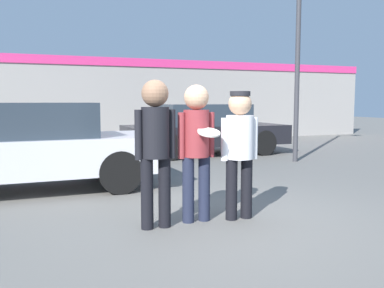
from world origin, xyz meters
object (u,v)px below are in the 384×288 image
(person_middle_with_frisbee, at_px, (196,141))
(parked_car_near, at_px, (31,146))
(parked_car_far, at_px, (205,129))
(person_right, at_px, (240,143))
(person_left, at_px, (155,140))

(person_middle_with_frisbee, distance_m, parked_car_near, 3.36)
(parked_car_far, bearing_deg, parked_car_near, -144.05)
(person_right, relative_size, parked_car_far, 0.36)
(person_right, xyz_separation_m, parked_car_far, (2.34, 6.33, -0.26))
(person_left, distance_m, person_right, 1.13)
(person_right, height_order, parked_car_near, person_right)
(parked_car_near, height_order, parked_car_far, parked_car_near)
(person_right, bearing_deg, person_left, 178.77)
(person_middle_with_frisbee, relative_size, person_right, 1.05)
(person_middle_with_frisbee, height_order, parked_car_far, person_middle_with_frisbee)
(person_middle_with_frisbee, xyz_separation_m, parked_car_far, (2.90, 6.23, -0.30))
(person_middle_with_frisbee, distance_m, parked_car_far, 6.88)
(person_left, height_order, person_middle_with_frisbee, person_left)
(person_middle_with_frisbee, bearing_deg, parked_car_far, 65.07)
(parked_car_near, bearing_deg, person_middle_with_frisbee, -56.13)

